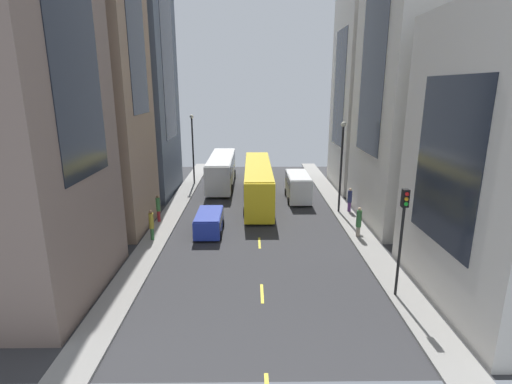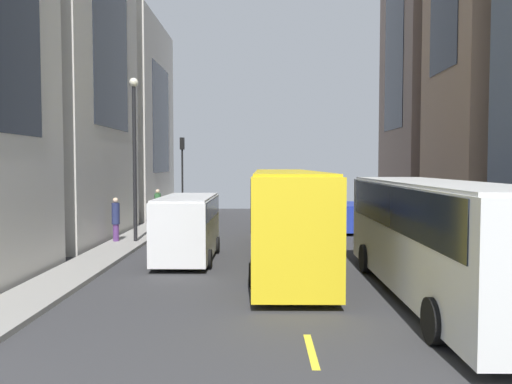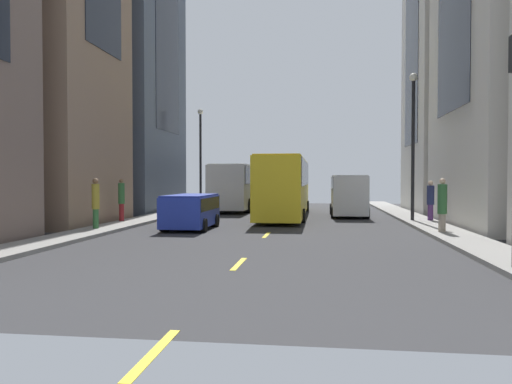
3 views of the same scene
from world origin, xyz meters
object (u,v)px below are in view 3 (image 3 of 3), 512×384
at_px(pedestrian_crossing_mid, 121,198).
at_px(streetcar_yellow, 286,182).
at_px(city_bus_white, 239,183).
at_px(pedestrian_waiting_curb, 96,201).
at_px(car_blue_0, 191,209).
at_px(pedestrian_crossing_near, 442,204).
at_px(delivery_van_white, 349,192).
at_px(pedestrian_walking_far, 431,199).

bearing_deg(pedestrian_crossing_mid, streetcar_yellow, 48.93).
height_order(city_bus_white, pedestrian_waiting_curb, city_bus_white).
distance_m(streetcar_yellow, car_blue_0, 9.64).
height_order(streetcar_yellow, pedestrian_crossing_near, streetcar_yellow).
bearing_deg(car_blue_0, pedestrian_crossing_mid, 152.50).
bearing_deg(car_blue_0, pedestrian_waiting_curb, -157.30).
relative_size(delivery_van_white, car_blue_0, 1.32).
relative_size(delivery_van_white, pedestrian_walking_far, 2.58).
bearing_deg(delivery_van_white, pedestrian_crossing_mid, -151.03).
height_order(city_bus_white, delivery_van_white, city_bus_white).
relative_size(streetcar_yellow, pedestrian_waiting_curb, 6.71).
bearing_deg(pedestrian_walking_far, pedestrian_waiting_curb, 82.39).
bearing_deg(pedestrian_walking_far, car_blue_0, 82.23).
xyz_separation_m(pedestrian_waiting_curb, pedestrian_crossing_mid, (-0.43, 3.89, -0.02)).
xyz_separation_m(streetcar_yellow, car_blue_0, (-3.85, -8.76, -1.17)).
relative_size(streetcar_yellow, pedestrian_walking_far, 7.11).
height_order(car_blue_0, pedestrian_crossing_mid, pedestrian_crossing_mid).
bearing_deg(streetcar_yellow, pedestrian_crossing_mid, -141.54).
bearing_deg(car_blue_0, streetcar_yellow, 66.30).
distance_m(pedestrian_waiting_curb, pedestrian_walking_far, 17.00).
relative_size(pedestrian_waiting_curb, pedestrian_crossing_mid, 1.01).
relative_size(pedestrian_crossing_near, pedestrian_walking_far, 1.06).
height_order(streetcar_yellow, pedestrian_crossing_mid, streetcar_yellow).
distance_m(delivery_van_white, pedestrian_crossing_near, 10.66).
bearing_deg(pedestrian_crossing_mid, pedestrian_walking_far, 19.36).
xyz_separation_m(car_blue_0, pedestrian_crossing_near, (11.01, -1.19, 0.37)).
height_order(streetcar_yellow, delivery_van_white, streetcar_yellow).
height_order(car_blue_0, pedestrian_walking_far, pedestrian_walking_far).
height_order(city_bus_white, pedestrian_crossing_near, city_bus_white).
bearing_deg(pedestrian_waiting_curb, pedestrian_crossing_near, 44.13).
height_order(pedestrian_waiting_curb, pedestrian_crossing_mid, pedestrian_waiting_curb).
relative_size(car_blue_0, pedestrian_crossing_mid, 1.87).
bearing_deg(delivery_van_white, city_bus_white, 143.28).
relative_size(city_bus_white, car_blue_0, 2.86).
relative_size(streetcar_yellow, delivery_van_white, 2.75).
bearing_deg(delivery_van_white, streetcar_yellow, -177.07).
xyz_separation_m(car_blue_0, pedestrian_waiting_curb, (-3.91, -1.63, 0.40)).
xyz_separation_m(streetcar_yellow, pedestrian_crossing_mid, (-8.19, -6.50, -0.80)).
bearing_deg(city_bus_white, streetcar_yellow, -56.78).
height_order(pedestrian_crossing_mid, pedestrian_crossing_near, pedestrian_crossing_near).
distance_m(delivery_van_white, pedestrian_waiting_curb, 15.76).
bearing_deg(pedestrian_walking_far, streetcar_yellow, 33.75).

